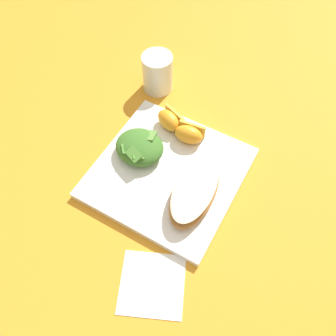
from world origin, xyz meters
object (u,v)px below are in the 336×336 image
object	(u,v)px
paper_napkin	(152,284)
cheesy_pizza_bread	(195,189)
orange_wedge_front	(191,135)
white_plate	(168,173)
green_salad_pile	(139,147)
orange_wedge_middle	(170,120)
drinking_clear_cup	(158,73)

from	to	relation	value
paper_napkin	cheesy_pizza_bread	bearing A→B (deg)	-85.61
orange_wedge_front	white_plate	bearing A→B (deg)	87.57
white_plate	green_salad_pile	size ratio (longest dim) A/B	2.80
green_salad_pile	paper_napkin	xyz separation A→B (m)	(-0.16, 0.21, -0.03)
white_plate	green_salad_pile	world-z (taller)	green_salad_pile
orange_wedge_front	orange_wedge_middle	size ratio (longest dim) A/B	0.93
cheesy_pizza_bread	drinking_clear_cup	size ratio (longest dim) A/B	1.96
paper_napkin	white_plate	bearing A→B (deg)	-67.58
green_salad_pile	cheesy_pizza_bread	bearing A→B (deg)	168.07
cheesy_pizza_bread	orange_wedge_middle	bearing A→B (deg)	-44.62
cheesy_pizza_bread	paper_napkin	distance (m)	0.19
green_salad_pile	paper_napkin	world-z (taller)	green_salad_pile
drinking_clear_cup	cheesy_pizza_bread	bearing A→B (deg)	133.55
green_salad_pile	drinking_clear_cup	size ratio (longest dim) A/B	1.10
orange_wedge_middle	white_plate	bearing A→B (deg)	117.80
cheesy_pizza_bread	drinking_clear_cup	bearing A→B (deg)	-46.45
paper_napkin	orange_wedge_middle	bearing A→B (deg)	-65.74
orange_wedge_front	paper_napkin	distance (m)	0.31
green_salad_pile	orange_wedge_front	xyz separation A→B (m)	(-0.08, -0.08, -0.00)
cheesy_pizza_bread	green_salad_pile	distance (m)	0.15
cheesy_pizza_bread	green_salad_pile	world-z (taller)	green_salad_pile
cheesy_pizza_bread	green_salad_pile	bearing A→B (deg)	-11.93
drinking_clear_cup	white_plate	bearing A→B (deg)	125.08
orange_wedge_middle	drinking_clear_cup	size ratio (longest dim) A/B	0.76
white_plate	cheesy_pizza_bread	world-z (taller)	cheesy_pizza_bread
orange_wedge_front	drinking_clear_cup	world-z (taller)	drinking_clear_cup
white_plate	paper_napkin	size ratio (longest dim) A/B	2.55
green_salad_pile	drinking_clear_cup	distance (m)	0.21
green_salad_pile	drinking_clear_cup	world-z (taller)	drinking_clear_cup
drinking_clear_cup	orange_wedge_middle	bearing A→B (deg)	131.22
orange_wedge_middle	green_salad_pile	bearing A→B (deg)	78.76
orange_wedge_middle	drinking_clear_cup	xyz separation A→B (m)	(0.09, -0.10, 0.01)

